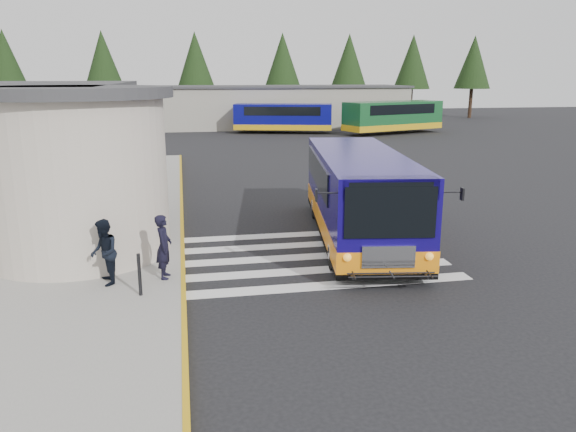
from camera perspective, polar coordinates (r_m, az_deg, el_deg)
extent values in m
plane|color=black|center=(17.58, 2.68, -3.29)|extent=(140.00, 140.00, 0.00)
cube|color=gray|center=(21.57, -23.98, -1.02)|extent=(10.00, 34.00, 0.15)
cube|color=gold|center=(20.96, -10.73, -0.42)|extent=(0.12, 34.00, 0.16)
cylinder|color=#B8AC9C|center=(17.33, -20.83, 3.71)|extent=(5.20, 5.20, 4.50)
cylinder|color=#38383A|center=(17.10, -21.54, 11.63)|extent=(5.80, 5.80, 0.30)
cube|color=black|center=(21.83, -17.27, 2.91)|extent=(0.08, 1.20, 2.20)
cube|color=#38383A|center=(21.58, -16.25, 6.36)|extent=(1.20, 1.80, 0.12)
cube|color=silver|center=(14.53, 3.68, -7.09)|extent=(8.00, 0.55, 0.01)
cube|color=silver|center=(15.63, 2.59, -5.53)|extent=(8.00, 0.55, 0.01)
cube|color=silver|center=(16.73, 1.65, -4.18)|extent=(8.00, 0.55, 0.01)
cube|color=silver|center=(17.85, 0.82, -2.99)|extent=(8.00, 0.55, 0.01)
cube|color=silver|center=(18.98, 0.10, -1.94)|extent=(8.00, 0.55, 0.01)
cube|color=gray|center=(59.24, -1.08, 10.98)|extent=(26.00, 8.00, 4.00)
cube|color=#38383A|center=(59.16, -1.09, 13.01)|extent=(26.40, 8.40, 0.20)
cylinder|color=black|center=(68.82, -26.35, 9.82)|extent=(0.44, 0.44, 3.60)
cone|color=black|center=(68.75, -26.82, 13.96)|extent=(4.40, 4.40, 6.40)
cylinder|color=black|center=(66.89, -17.95, 10.50)|extent=(0.44, 0.44, 3.60)
cone|color=black|center=(66.82, -18.29, 14.78)|extent=(4.40, 4.40, 6.40)
cylinder|color=black|center=(66.43, -9.22, 10.98)|extent=(0.44, 0.44, 3.60)
cone|color=black|center=(66.36, -9.40, 15.29)|extent=(4.40, 4.40, 6.40)
cylinder|color=black|center=(67.46, -0.54, 11.20)|extent=(0.44, 0.44, 3.60)
cone|color=black|center=(67.39, -0.55, 15.45)|extent=(4.40, 4.40, 6.40)
cylinder|color=black|center=(69.33, 6.11, 11.20)|extent=(0.44, 0.44, 3.60)
cone|color=black|center=(69.26, 6.22, 15.34)|extent=(4.40, 4.40, 6.40)
cylinder|color=black|center=(72.03, 12.33, 11.07)|extent=(0.44, 0.44, 3.60)
cone|color=black|center=(71.97, 12.55, 15.04)|extent=(4.40, 4.40, 6.40)
cylinder|color=black|center=(75.50, 18.04, 10.84)|extent=(0.44, 0.44, 3.60)
cone|color=black|center=(75.43, 18.33, 14.62)|extent=(4.40, 4.40, 6.40)
cube|color=#130862|center=(18.42, 7.22, 2.63)|extent=(3.90, 9.54, 2.42)
cube|color=orange|center=(18.63, 7.13, -0.15)|extent=(3.94, 9.57, 0.58)
cube|color=black|center=(18.71, 7.10, -1.16)|extent=(3.93, 9.56, 0.23)
cube|color=black|center=(13.88, 10.37, 0.34)|extent=(2.25, 0.39, 1.29)
cube|color=silver|center=(14.18, 10.18, -4.11)|extent=(1.33, 0.26, 0.57)
cube|color=black|center=(18.97, 2.95, 4.56)|extent=(1.04, 6.73, 0.93)
cube|color=black|center=(19.38, 10.70, 4.53)|extent=(1.04, 6.73, 0.93)
cylinder|color=black|center=(15.58, 4.81, -3.73)|extent=(0.45, 1.02, 0.99)
cylinder|color=black|center=(16.02, 12.89, -3.55)|extent=(0.45, 1.02, 0.99)
cylinder|color=black|center=(21.11, 2.92, 1.07)|extent=(0.45, 1.02, 0.99)
cylinder|color=black|center=(21.43, 8.96, 1.11)|extent=(0.45, 1.02, 0.99)
cube|color=black|center=(13.68, 2.90, 2.12)|extent=(0.08, 0.19, 0.31)
cube|color=black|center=(14.46, 17.28, 2.15)|extent=(0.08, 0.19, 0.31)
imported|color=black|center=(14.75, -12.51, -3.05)|extent=(0.46, 0.65, 1.68)
imported|color=black|center=(14.68, -18.18, -3.54)|extent=(0.78, 0.92, 1.67)
cylinder|color=black|center=(13.81, -14.85, -5.78)|extent=(0.08, 0.08, 1.04)
cube|color=#080966|center=(52.70, -0.50, 10.09)|extent=(9.26, 4.59, 2.28)
cube|color=gold|center=(52.78, -0.50, 9.09)|extent=(9.29, 4.63, 0.50)
cube|color=black|center=(52.67, -0.50, 10.68)|extent=(7.35, 4.16, 0.79)
cube|color=#144B23|center=(53.18, 10.63, 10.03)|extent=(10.05, 5.82, 2.48)
cube|color=gold|center=(53.26, 10.58, 8.96)|extent=(10.09, 5.86, 0.54)
cube|color=black|center=(53.14, 10.66, 10.67)|extent=(8.04, 5.14, 0.86)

